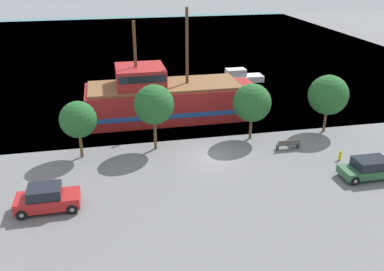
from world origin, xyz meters
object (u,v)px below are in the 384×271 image
parked_car_curb_mid (47,198)px  fire_hydrant (340,155)px  moored_boat_dockside (238,77)px  parked_car_curb_front (371,168)px  bench_promenade_east (288,144)px  pirate_ship (164,98)px

parked_car_curb_mid → fire_hydrant: parked_car_curb_mid is taller
fire_hydrant → moored_boat_dockside: bearing=92.8°
parked_car_curb_front → fire_hydrant: (-0.65, 3.02, -0.32)m
parked_car_curb_front → parked_car_curb_mid: size_ratio=1.16×
bench_promenade_east → parked_car_curb_front: bearing=-56.0°
bench_promenade_east → pirate_ship: bearing=133.2°
pirate_ship → parked_car_curb_mid: 17.56m
bench_promenade_east → moored_boat_dockside: bearing=84.2°
bench_promenade_east → parked_car_curb_mid: bearing=-164.0°
parked_car_curb_front → bench_promenade_east: parked_car_curb_front is taller
fire_hydrant → bench_promenade_east: bench_promenade_east is taller
parked_car_curb_mid → moored_boat_dockside: bearing=51.1°
fire_hydrant → bench_promenade_east: (-3.16, 2.63, 0.04)m
moored_boat_dockside → parked_car_curb_mid: (-20.43, -25.35, 0.20)m
parked_car_curb_front → bench_promenade_east: 6.82m
parked_car_curb_front → bench_promenade_east: bearing=124.0°
moored_boat_dockside → fire_hydrant: 22.72m
pirate_ship → bench_promenade_east: 13.03m
pirate_ship → parked_car_curb_front: pirate_ship is taller
moored_boat_dockside → parked_car_curb_front: moored_boat_dockside is taller
parked_car_curb_mid → fire_hydrant: 21.70m
parked_car_curb_mid → bench_promenade_east: parked_car_curb_mid is taller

